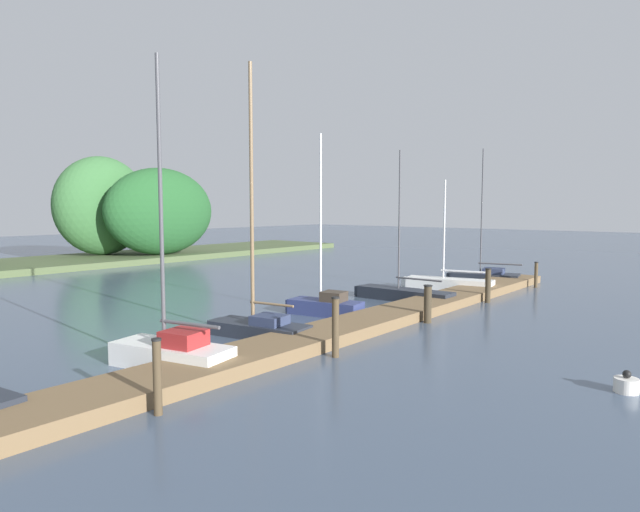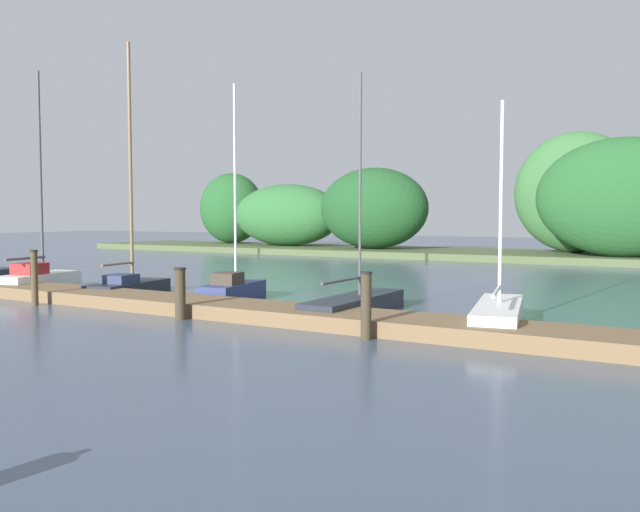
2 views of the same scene
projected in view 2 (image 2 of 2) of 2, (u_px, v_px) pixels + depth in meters
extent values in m
cube|color=brown|center=(135.00, 300.00, 18.24)|extent=(30.52, 1.80, 0.35)
cube|color=#4C5B38|center=(450.00, 254.00, 40.84)|extent=(55.59, 8.00, 0.40)
ellipsoid|color=#1E4C23|center=(373.00, 208.00, 42.74)|extent=(7.56, 4.57, 5.34)
ellipsoid|color=#235628|center=(231.00, 208.00, 51.63)|extent=(5.45, 4.24, 5.57)
ellipsoid|color=#386B38|center=(576.00, 192.00, 37.95)|extent=(7.15, 3.95, 7.08)
ellipsoid|color=#2D6633|center=(287.00, 215.00, 47.19)|extent=(8.79, 4.29, 4.47)
ellipsoid|color=#235628|center=(622.00, 197.00, 33.90)|extent=(8.80, 3.91, 6.27)
cube|color=#232833|center=(10.00, 274.00, 26.25)|extent=(0.70, 0.82, 0.39)
cube|color=white|center=(38.00, 282.00, 22.17)|extent=(1.75, 3.23, 0.58)
cube|color=white|center=(66.00, 279.00, 23.48)|extent=(0.77, 0.88, 0.50)
cube|color=maroon|center=(30.00, 269.00, 21.78)|extent=(1.02, 1.08, 0.38)
cylinder|color=#4C4C51|center=(40.00, 173.00, 22.16)|extent=(0.10, 0.10, 6.87)
cylinder|color=#4C4C51|center=(26.00, 258.00, 21.59)|extent=(0.46, 1.73, 0.09)
cube|color=#232833|center=(128.00, 288.00, 20.92)|extent=(1.62, 3.23, 0.42)
cube|color=#232833|center=(154.00, 285.00, 22.21)|extent=(0.74, 0.86, 0.36)
cube|color=#2D3856|center=(120.00, 279.00, 20.54)|extent=(0.99, 1.05, 0.27)
cylinder|color=#7F6647|center=(130.00, 163.00, 20.89)|extent=(0.11, 0.11, 7.67)
cylinder|color=#7F6647|center=(118.00, 264.00, 20.44)|extent=(0.32, 1.52, 0.07)
cube|color=navy|center=(233.00, 292.00, 19.42)|extent=(1.44, 2.81, 0.53)
cube|color=navy|center=(251.00, 289.00, 20.55)|extent=(0.65, 0.76, 0.45)
cube|color=#3D3328|center=(227.00, 278.00, 19.08)|extent=(0.86, 0.92, 0.35)
cylinder|color=silver|center=(235.00, 184.00, 19.41)|extent=(0.08, 0.08, 5.93)
cube|color=#232833|center=(354.00, 306.00, 16.59)|extent=(1.03, 4.13, 0.49)
cube|color=#232833|center=(384.00, 299.00, 18.19)|extent=(0.56, 1.04, 0.42)
cylinder|color=#4C4C51|center=(360.00, 184.00, 16.67)|extent=(0.07, 0.07, 5.71)
cylinder|color=#4C4C51|center=(343.00, 280.00, 16.01)|extent=(0.09, 2.08, 0.07)
cube|color=white|center=(498.00, 316.00, 14.54)|extent=(1.73, 4.06, 0.57)
cube|color=white|center=(503.00, 307.00, 16.22)|extent=(0.71, 1.07, 0.48)
cylinder|color=silver|center=(501.00, 202.00, 14.66)|extent=(0.08, 0.08, 4.56)
cylinder|color=silver|center=(497.00, 291.00, 13.86)|extent=(0.52, 2.13, 0.09)
cylinder|color=#4C3D28|center=(34.00, 279.00, 18.35)|extent=(0.19, 0.19, 1.54)
cylinder|color=black|center=(34.00, 251.00, 18.30)|extent=(0.21, 0.21, 0.04)
cylinder|color=#3D3323|center=(180.00, 295.00, 15.82)|extent=(0.26, 0.26, 1.24)
cylinder|color=black|center=(180.00, 268.00, 15.78)|extent=(0.30, 0.30, 0.04)
cylinder|color=#3D3323|center=(366.00, 307.00, 13.24)|extent=(0.22, 0.22, 1.36)
cylinder|color=black|center=(366.00, 273.00, 13.20)|extent=(0.25, 0.25, 0.04)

